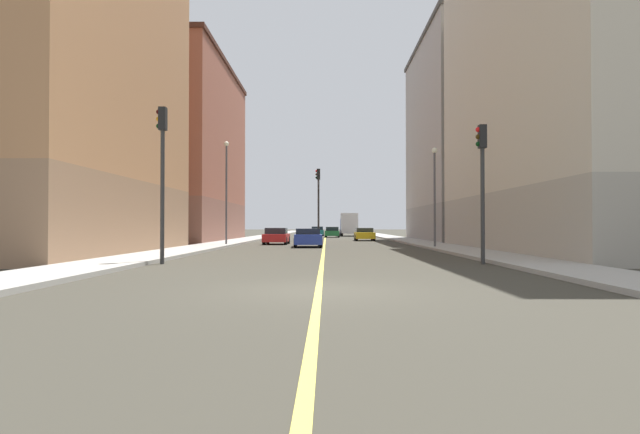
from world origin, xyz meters
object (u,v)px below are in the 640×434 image
(building_left_near, at_px, (594,59))
(car_teal, at_px, (317,231))
(traffic_light_median_far, at_px, (318,195))
(car_blue, at_px, (308,238))
(street_lamp_left_near, at_px, (435,186))
(car_yellow, at_px, (364,234))
(building_right_midblock, at_px, (168,153))
(car_green, at_px, (332,232))
(building_left_mid, at_px, (481,140))
(building_right_corner, at_px, (30,48))
(traffic_light_left_near, at_px, (482,173))
(car_red, at_px, (276,236))
(box_truck, at_px, (349,224))
(street_lamp_right_near, at_px, (226,182))
(traffic_light_right_near, at_px, (162,163))

(building_left_near, relative_size, car_teal, 5.83)
(traffic_light_median_far, distance_m, car_blue, 8.02)
(street_lamp_left_near, relative_size, car_yellow, 1.53)
(building_right_midblock, distance_m, car_teal, 31.12)
(car_blue, distance_m, car_green, 30.67)
(building_left_mid, relative_size, building_right_corner, 0.92)
(street_lamp_left_near, bearing_deg, car_teal, 100.98)
(traffic_light_median_far, bearing_deg, building_left_near, -41.99)
(traffic_light_left_near, bearing_deg, car_teal, 97.34)
(building_right_midblock, height_order, car_red, building_right_midblock)
(building_left_near, distance_m, traffic_light_left_near, 15.18)
(traffic_light_left_near, xyz_separation_m, box_truck, (-2.84, 55.89, -1.83))
(traffic_light_left_near, distance_m, box_truck, 56.00)
(box_truck, bearing_deg, traffic_light_left_near, -87.09)
(street_lamp_right_near, bearing_deg, building_right_corner, -125.10)
(building_left_near, xyz_separation_m, building_right_midblock, (-30.73, 21.39, -2.34))
(car_blue, bearing_deg, street_lamp_left_near, -16.97)
(traffic_light_left_near, bearing_deg, car_red, 114.52)
(street_lamp_right_near, bearing_deg, car_yellow, 51.51)
(building_right_midblock, relative_size, car_green, 5.43)
(car_teal, distance_m, car_yellow, 25.46)
(car_teal, bearing_deg, building_left_near, -70.94)
(box_truck, bearing_deg, car_green, -105.81)
(building_right_midblock, xyz_separation_m, street_lamp_left_near, (22.59, -16.88, -4.53))
(building_left_near, xyz_separation_m, box_truck, (-12.00, 46.34, -9.28))
(building_right_corner, xyz_separation_m, car_teal, (14.17, 50.58, -10.14))
(car_teal, bearing_deg, street_lamp_left_near, -79.02)
(building_left_mid, relative_size, building_right_midblock, 0.91)
(traffic_light_median_far, relative_size, street_lamp_left_near, 0.97)
(street_lamp_right_near, bearing_deg, car_blue, -16.94)
(car_blue, bearing_deg, traffic_light_left_near, -66.13)
(traffic_light_right_near, relative_size, traffic_light_median_far, 0.98)
(building_right_corner, distance_m, traffic_light_left_near, 23.79)
(building_right_midblock, distance_m, traffic_light_left_near, 38.06)
(car_yellow, bearing_deg, traffic_light_median_far, -117.27)
(car_teal, bearing_deg, box_truck, -19.04)
(building_left_near, xyz_separation_m, car_red, (-19.22, 12.53, -10.34))
(building_left_mid, xyz_separation_m, building_right_midblock, (-30.73, -0.82, -1.29))
(car_teal, bearing_deg, building_right_midblock, -118.11)
(building_left_near, height_order, building_right_midblock, building_left_near)
(traffic_light_left_near, height_order, street_lamp_left_near, street_lamp_left_near)
(building_left_mid, distance_m, building_right_corner, 39.54)
(building_right_corner, height_order, street_lamp_left_near, building_right_corner)
(building_left_mid, distance_m, traffic_light_left_near, 33.66)
(street_lamp_right_near, height_order, box_truck, street_lamp_right_near)
(street_lamp_left_near, height_order, car_yellow, street_lamp_left_near)
(building_right_midblock, height_order, traffic_light_median_far, building_right_midblock)
(car_yellow, bearing_deg, building_left_mid, -3.93)
(car_teal, bearing_deg, car_green, -78.40)
(car_yellow, height_order, car_blue, car_blue)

